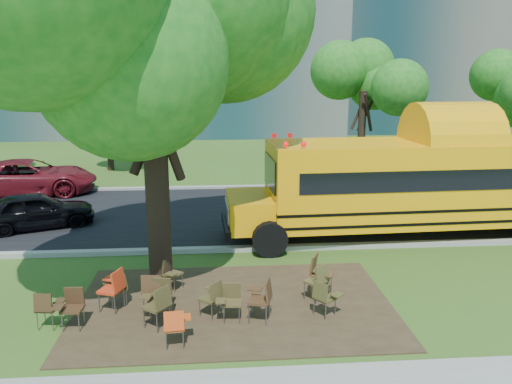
{
  "coord_description": "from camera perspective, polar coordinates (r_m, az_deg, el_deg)",
  "views": [
    {
      "loc": [
        0.67,
        -10.79,
        5.08
      ],
      "look_at": [
        1.79,
        3.36,
        1.69
      ],
      "focal_mm": 35.0,
      "sensor_mm": 36.0,
      "label": 1
    }
  ],
  "objects": [
    {
      "name": "chair_13",
      "position": [
        11.54,
        7.14,
        -9.74
      ],
      "size": [
        0.61,
        0.76,
        0.9
      ],
      "rotation": [
        0.0,
        0.0,
        0.64
      ],
      "color": "brown",
      "rests_on": "ground"
    },
    {
      "name": "chair_0",
      "position": [
        11.17,
        -22.75,
        -11.89
      ],
      "size": [
        0.57,
        0.47,
        0.8
      ],
      "rotation": [
        0.0,
        0.0,
        -0.13
      ],
      "color": "#3D2916",
      "rests_on": "ground"
    },
    {
      "name": "chair_10",
      "position": [
        12.2,
        -9.72,
        -8.88
      ],
      "size": [
        0.53,
        0.67,
        0.78
      ],
      "rotation": [
        0.0,
        0.0,
        -2.17
      ],
      "color": "#4B4020",
      "rests_on": "ground"
    },
    {
      "name": "chair_3",
      "position": [
        10.88,
        -10.96,
        -11.45
      ],
      "size": [
        0.65,
        0.52,
        0.88
      ],
      "rotation": [
        0.0,
        0.0,
        2.94
      ],
      "color": "#44391D",
      "rests_on": "ground"
    },
    {
      "name": "bg_car_red",
      "position": [
        23.29,
        -24.49,
        1.54
      ],
      "size": [
        5.74,
        3.22,
        1.52
      ],
      "primitive_type": "imported",
      "rotation": [
        0.0,
        0.0,
        1.7
      ],
      "color": "maroon",
      "rests_on": "ground"
    },
    {
      "name": "main_tree",
      "position": [
        11.6,
        -12.1,
        18.56
      ],
      "size": [
        7.2,
        7.2,
        9.79
      ],
      "color": "black",
      "rests_on": "ground"
    },
    {
      "name": "black_car",
      "position": [
        18.13,
        -23.84,
        -1.94
      ],
      "size": [
        3.97,
        2.76,
        1.25
      ],
      "primitive_type": "imported",
      "rotation": [
        0.0,
        0.0,
        1.96
      ],
      "color": "black",
      "rests_on": "ground"
    },
    {
      "name": "school_bus",
      "position": [
        16.71,
        20.52,
        1.12
      ],
      "size": [
        12.54,
        3.29,
        3.04
      ],
      "rotation": [
        0.0,
        0.0,
        0.04
      ],
      "color": "#FFA608",
      "rests_on": "ground"
    },
    {
      "name": "chair_4",
      "position": [
        9.79,
        -9.21,
        -14.65
      ],
      "size": [
        0.53,
        0.51,
        0.8
      ],
      "rotation": [
        0.0,
        0.0,
        0.1
      ],
      "color": "#D44716",
      "rests_on": "ground"
    },
    {
      "name": "dirt_patch",
      "position": [
        11.47,
        -2.46,
        -12.77
      ],
      "size": [
        7.0,
        4.5,
        0.03
      ],
      "primitive_type": "cube",
      "color": "#382819",
      "rests_on": "ground"
    },
    {
      "name": "chair_2",
      "position": [
        10.48,
        -11.02,
        -12.27
      ],
      "size": [
        0.63,
        0.8,
        0.93
      ],
      "rotation": [
        0.0,
        0.0,
        0.9
      ],
      "color": "#453D1E",
      "rests_on": "ground"
    },
    {
      "name": "chair_5",
      "position": [
        10.66,
        -2.93,
        -12.03
      ],
      "size": [
        0.54,
        0.47,
        0.81
      ],
      "rotation": [
        0.0,
        0.0,
        3.09
      ],
      "color": "#4E4122",
      "rests_on": "ground"
    },
    {
      "name": "chair_9",
      "position": [
        11.7,
        -15.45,
        -10.16
      ],
      "size": [
        0.63,
        0.54,
        0.79
      ],
      "rotation": [
        0.0,
        0.0,
        2.02
      ],
      "color": "#43401D",
      "rests_on": "ground"
    },
    {
      "name": "ground",
      "position": [
        11.94,
        -7.46,
        -11.85
      ],
      "size": [
        160.0,
        160.0,
        0.0
      ],
      "primitive_type": "plane",
      "color": "#324E18",
      "rests_on": "ground"
    },
    {
      "name": "kerb_far",
      "position": [
        22.46,
        -6.11,
        0.49
      ],
      "size": [
        80.0,
        0.25,
        0.14
      ],
      "primitive_type": "cube",
      "color": "gray",
      "rests_on": "ground"
    },
    {
      "name": "chair_12",
      "position": [
        11.81,
        7.24,
        -8.94
      ],
      "size": [
        0.63,
        0.8,
        0.98
      ],
      "rotation": [
        0.0,
        0.0,
        4.27
      ],
      "color": "#51371C",
      "rests_on": "ground"
    },
    {
      "name": "chair_7",
      "position": [
        10.85,
        7.83,
        -11.65
      ],
      "size": [
        0.69,
        0.55,
        0.81
      ],
      "rotation": [
        0.0,
        0.0,
        -0.9
      ],
      "color": "#47431F",
      "rests_on": "ground"
    },
    {
      "name": "chair_11",
      "position": [
        10.81,
        -4.97,
        -11.62
      ],
      "size": [
        0.56,
        0.71,
        0.83
      ],
      "rotation": [
        0.0,
        0.0,
        0.92
      ],
      "color": "#49411F",
      "rests_on": "ground"
    },
    {
      "name": "chair_8",
      "position": [
        11.42,
        -15.95,
        -10.23
      ],
      "size": [
        0.6,
        0.77,
        0.96
      ],
      "rotation": [
        0.0,
        0.0,
        1.21
      ],
      "color": "red",
      "rests_on": "ground"
    },
    {
      "name": "chair_14",
      "position": [
        11.0,
        -20.33,
        -11.93
      ],
      "size": [
        0.57,
        0.5,
        0.85
      ],
      "rotation": [
        0.0,
        0.0,
        3.09
      ],
      "color": "#412917",
      "rests_on": "ground"
    },
    {
      "name": "bg_tree_2",
      "position": [
        27.39,
        -16.78,
        11.08
      ],
      "size": [
        4.8,
        4.8,
        6.62
      ],
      "color": "black",
      "rests_on": "ground"
    },
    {
      "name": "building_main",
      "position": [
        47.95,
        -15.88,
        20.07
      ],
      "size": [
        38.0,
        16.0,
        22.0
      ],
      "primitive_type": "cube",
      "color": "slate",
      "rests_on": "ground"
    },
    {
      "name": "chair_6",
      "position": [
        10.57,
        0.72,
        -11.77
      ],
      "size": [
        0.56,
        0.72,
        0.93
      ],
      "rotation": [
        0.0,
        0.0,
        1.28
      ],
      "color": "#492E1A",
      "rests_on": "ground"
    },
    {
      "name": "kerb_near",
      "position": [
        14.68,
        -6.9,
        -6.6
      ],
      "size": [
        80.0,
        0.25,
        0.14
      ],
      "primitive_type": "cube",
      "color": "gray",
      "rests_on": "ground"
    },
    {
      "name": "chair_1",
      "position": [
        11.13,
        -11.57,
        -10.74
      ],
      "size": [
        0.64,
        0.54,
        0.92
      ],
      "rotation": [
        0.0,
        0.0,
        -0.11
      ],
      "color": "#422A17",
      "rests_on": "ground"
    },
    {
      "name": "bg_tree_3",
      "position": [
        25.85,
        12.28,
        13.05
      ],
      "size": [
        5.6,
        5.6,
        7.84
      ],
      "color": "black",
      "rests_on": "ground"
    },
    {
      "name": "asphalt_road",
      "position": [
        18.5,
        -6.42,
        -2.5
      ],
      "size": [
        80.0,
        8.0,
        0.04
      ],
      "primitive_type": "cube",
      "color": "black",
      "rests_on": "ground"
    }
  ]
}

